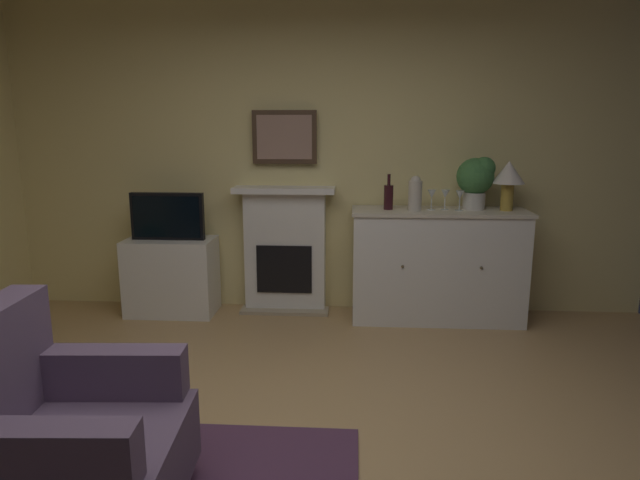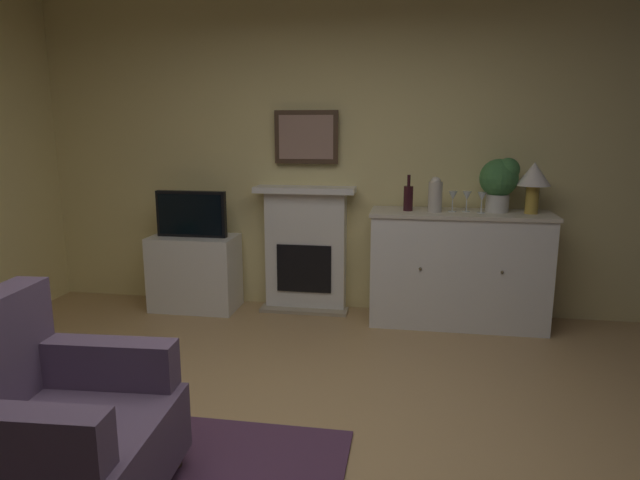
# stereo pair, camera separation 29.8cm
# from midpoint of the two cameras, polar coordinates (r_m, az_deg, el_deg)

# --- Properties ---
(wall_rear) EXTENTS (5.57, 0.06, 2.87)m
(wall_rear) POSITION_cam_midpoint_polar(r_m,az_deg,el_deg) (4.81, -1.51, 9.66)
(wall_rear) COLOR #EAD68C
(wall_rear) RESTS_ON ground_plane
(fireplace_unit) EXTENTS (0.87, 0.30, 1.10)m
(fireplace_unit) POSITION_cam_midpoint_polar(r_m,az_deg,el_deg) (4.84, -5.39, -0.99)
(fireplace_unit) COLOR white
(fireplace_unit) RESTS_ON ground_plane
(framed_picture) EXTENTS (0.55, 0.04, 0.45)m
(framed_picture) POSITION_cam_midpoint_polar(r_m,az_deg,el_deg) (4.77, -5.53, 10.56)
(framed_picture) COLOR #473323
(sideboard_cabinet) EXTENTS (1.43, 0.49, 0.94)m
(sideboard_cabinet) POSITION_cam_midpoint_polar(r_m,az_deg,el_deg) (4.66, 10.29, -2.62)
(sideboard_cabinet) COLOR white
(sideboard_cabinet) RESTS_ON ground_plane
(table_lamp) EXTENTS (0.26, 0.26, 0.40)m
(table_lamp) POSITION_cam_midpoint_polar(r_m,az_deg,el_deg) (4.63, 17.23, 6.35)
(table_lamp) COLOR #B79338
(table_lamp) RESTS_ON sideboard_cabinet
(wine_bottle) EXTENTS (0.08, 0.08, 0.29)m
(wine_bottle) POSITION_cam_midpoint_polar(r_m,az_deg,el_deg) (4.52, 5.25, 4.50)
(wine_bottle) COLOR #331419
(wine_bottle) RESTS_ON sideboard_cabinet
(wine_glass_left) EXTENTS (0.07, 0.07, 0.16)m
(wine_glass_left) POSITION_cam_midpoint_polar(r_m,az_deg,el_deg) (4.54, 9.68, 4.61)
(wine_glass_left) COLOR silver
(wine_glass_left) RESTS_ON sideboard_cabinet
(wine_glass_center) EXTENTS (0.07, 0.07, 0.16)m
(wine_glass_center) POSITION_cam_midpoint_polar(r_m,az_deg,el_deg) (4.57, 11.04, 4.60)
(wine_glass_center) COLOR silver
(wine_glass_center) RESTS_ON sideboard_cabinet
(wine_glass_right) EXTENTS (0.07, 0.07, 0.16)m
(wine_glass_right) POSITION_cam_midpoint_polar(r_m,az_deg,el_deg) (4.54, 12.50, 4.49)
(wine_glass_right) COLOR silver
(wine_glass_right) RESTS_ON sideboard_cabinet
(vase_decorative) EXTENTS (0.11, 0.11, 0.28)m
(vase_decorative) POSITION_cam_midpoint_polar(r_m,az_deg,el_deg) (4.48, 7.97, 4.79)
(vase_decorative) COLOR beige
(vase_decorative) RESTS_ON sideboard_cabinet
(tv_cabinet) EXTENTS (0.75, 0.42, 0.66)m
(tv_cabinet) POSITION_cam_midpoint_polar(r_m,az_deg,el_deg) (4.99, -16.79, -3.64)
(tv_cabinet) COLOR white
(tv_cabinet) RESTS_ON ground_plane
(tv_set) EXTENTS (0.62, 0.07, 0.40)m
(tv_set) POSITION_cam_midpoint_polar(r_m,az_deg,el_deg) (4.86, -17.25, 2.34)
(tv_set) COLOR black
(tv_set) RESTS_ON tv_cabinet
(potted_plant_small) EXTENTS (0.30, 0.30, 0.43)m
(potted_plant_small) POSITION_cam_midpoint_polar(r_m,az_deg,el_deg) (4.62, 14.14, 6.23)
(potted_plant_small) COLOR beige
(potted_plant_small) RESTS_ON sideboard_cabinet
(armchair) EXTENTS (0.86, 0.82, 0.92)m
(armchair) POSITION_cam_midpoint_polar(r_m,az_deg,el_deg) (2.60, -28.52, -18.02)
(armchair) COLOR #604C66
(armchair) RESTS_ON ground_plane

